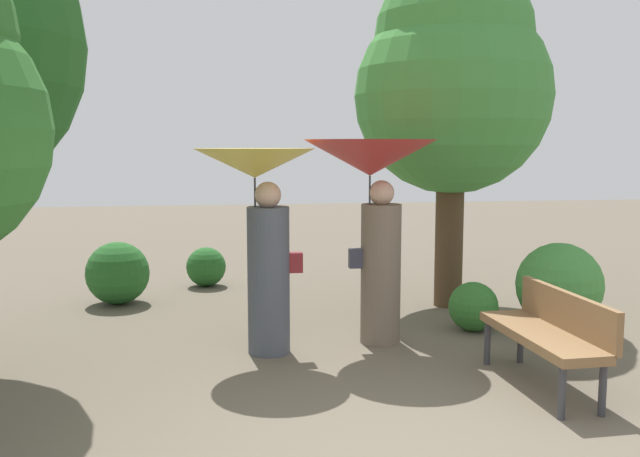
# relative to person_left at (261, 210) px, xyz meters

# --- Properties ---
(person_left) EXTENTS (1.19, 1.19, 2.05)m
(person_left) POSITION_rel_person_left_xyz_m (0.00, 0.00, 0.00)
(person_left) COLOR #474C56
(person_left) RESTS_ON ground
(person_right) EXTENTS (1.37, 1.37, 2.13)m
(person_right) POSITION_rel_person_left_xyz_m (1.17, 0.18, 0.17)
(person_right) COLOR #6B5B4C
(person_right) RESTS_ON ground
(park_bench) EXTENTS (0.54, 1.52, 0.83)m
(park_bench) POSITION_rel_person_left_xyz_m (2.37, -1.36, -0.93)
(park_bench) COLOR #38383D
(park_bench) RESTS_ON ground
(tree_near_right) EXTENTS (2.47, 2.47, 4.40)m
(tree_near_right) POSITION_rel_person_left_xyz_m (2.54, 1.69, 1.47)
(tree_near_right) COLOR #4C3823
(tree_near_right) RESTS_ON ground
(bush_path_left) EXTENTS (0.98, 0.98, 0.98)m
(bush_path_left) POSITION_rel_person_left_xyz_m (3.43, 0.47, -0.96)
(bush_path_left) COLOR #428C3D
(bush_path_left) RESTS_ON ground
(bush_path_right) EXTENTS (0.82, 0.82, 0.82)m
(bush_path_right) POSITION_rel_person_left_xyz_m (-1.72, 2.43, -1.03)
(bush_path_right) COLOR #235B23
(bush_path_right) RESTS_ON ground
(bush_behind_bench) EXTENTS (0.56, 0.56, 0.56)m
(bush_behind_bench) POSITION_rel_person_left_xyz_m (2.40, 0.46, -1.17)
(bush_behind_bench) COLOR #2D6B28
(bush_behind_bench) RESTS_ON ground
(bush_far_side) EXTENTS (0.58, 0.58, 0.58)m
(bush_far_side) POSITION_rel_person_left_xyz_m (-0.59, 3.41, -1.15)
(bush_far_side) COLOR #235B23
(bush_far_side) RESTS_ON ground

